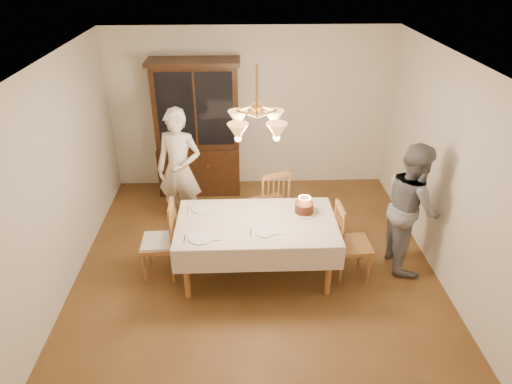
{
  "coord_description": "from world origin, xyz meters",
  "views": [
    {
      "loc": [
        -0.18,
        -4.56,
        3.67
      ],
      "look_at": [
        0.0,
        0.2,
        1.05
      ],
      "focal_mm": 32.0,
      "sensor_mm": 36.0,
      "label": 1
    }
  ],
  "objects_px": {
    "dining_table": "(257,227)",
    "birthday_cake": "(304,208)",
    "china_hutch": "(198,131)",
    "elderly_woman": "(179,170)",
    "chair_far_side": "(271,204)"
  },
  "relations": [
    {
      "from": "dining_table",
      "to": "birthday_cake",
      "type": "xyz_separation_m",
      "value": [
        0.59,
        0.18,
        0.14
      ]
    },
    {
      "from": "china_hutch",
      "to": "elderly_woman",
      "type": "distance_m",
      "value": 1.1
    },
    {
      "from": "chair_far_side",
      "to": "birthday_cake",
      "type": "xyz_separation_m",
      "value": [
        0.35,
        -0.77,
        0.38
      ]
    },
    {
      "from": "china_hutch",
      "to": "elderly_woman",
      "type": "relative_size",
      "value": 1.22
    },
    {
      "from": "dining_table",
      "to": "birthday_cake",
      "type": "bearing_deg",
      "value": 17.18
    },
    {
      "from": "chair_far_side",
      "to": "elderly_woman",
      "type": "relative_size",
      "value": 0.57
    },
    {
      "from": "china_hutch",
      "to": "chair_far_side",
      "type": "height_order",
      "value": "china_hutch"
    },
    {
      "from": "elderly_woman",
      "to": "birthday_cake",
      "type": "xyz_separation_m",
      "value": [
        1.62,
        -1.0,
        -0.06
      ]
    },
    {
      "from": "dining_table",
      "to": "elderly_woman",
      "type": "xyz_separation_m",
      "value": [
        -1.03,
        1.18,
        0.2
      ]
    },
    {
      "from": "dining_table",
      "to": "birthday_cake",
      "type": "relative_size",
      "value": 6.33
    },
    {
      "from": "dining_table",
      "to": "china_hutch",
      "type": "bearing_deg",
      "value": 110.63
    },
    {
      "from": "elderly_woman",
      "to": "chair_far_side",
      "type": "bearing_deg",
      "value": 4.21
    },
    {
      "from": "china_hutch",
      "to": "chair_far_side",
      "type": "xyz_separation_m",
      "value": [
        1.08,
        -1.31,
        -0.6
      ]
    },
    {
      "from": "dining_table",
      "to": "chair_far_side",
      "type": "distance_m",
      "value": 1.01
    },
    {
      "from": "china_hutch",
      "to": "elderly_woman",
      "type": "xyz_separation_m",
      "value": [
        -0.18,
        -1.08,
        -0.16
      ]
    }
  ]
}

